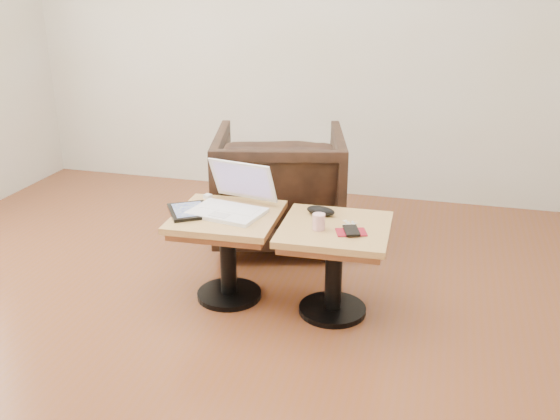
% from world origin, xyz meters
% --- Properties ---
extents(room_shell, '(4.52, 4.52, 2.71)m').
position_xyz_m(room_shell, '(0.00, 0.00, 1.35)').
color(room_shell, brown).
rests_on(room_shell, ground).
extents(side_table_left, '(0.55, 0.55, 0.48)m').
position_xyz_m(side_table_left, '(-0.01, 0.40, 0.36)').
color(side_table_left, black).
rests_on(side_table_left, ground).
extents(side_table_right, '(0.55, 0.55, 0.48)m').
position_xyz_m(side_table_right, '(0.56, 0.38, 0.36)').
color(side_table_right, black).
rests_on(side_table_right, ground).
extents(laptop, '(0.43, 0.42, 0.25)m').
position_xyz_m(laptop, '(0.00, 0.45, 0.53)').
color(laptop, white).
rests_on(laptop, side_table_left).
extents(tablet, '(0.30, 0.32, 0.02)m').
position_xyz_m(tablet, '(-0.20, 0.36, 0.49)').
color(tablet, black).
rests_on(tablet, side_table_left).
extents(charging_adapter, '(0.05, 0.05, 0.02)m').
position_xyz_m(charging_adapter, '(-0.19, 0.60, 0.50)').
color(charging_adapter, white).
rests_on(charging_adapter, side_table_left).
extents(glasses_case, '(0.16, 0.09, 0.05)m').
position_xyz_m(glasses_case, '(0.47, 0.51, 0.51)').
color(glasses_case, black).
rests_on(glasses_case, side_table_right).
extents(striped_cup, '(0.07, 0.07, 0.08)m').
position_xyz_m(striped_cup, '(0.49, 0.32, 0.52)').
color(striped_cup, '#D1626F').
rests_on(striped_cup, side_table_right).
extents(earbuds_tangle, '(0.07, 0.05, 0.01)m').
position_xyz_m(earbuds_tangle, '(0.63, 0.43, 0.49)').
color(earbuds_tangle, white).
rests_on(earbuds_tangle, side_table_right).
extents(phone_on_sleeve, '(0.17, 0.14, 0.02)m').
position_xyz_m(phone_on_sleeve, '(0.66, 0.31, 0.49)').
color(phone_on_sleeve, maroon).
rests_on(phone_on_sleeve, side_table_right).
extents(armchair, '(0.97, 0.99, 0.75)m').
position_xyz_m(armchair, '(0.05, 1.21, 0.37)').
color(armchair, black).
rests_on(armchair, ground).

